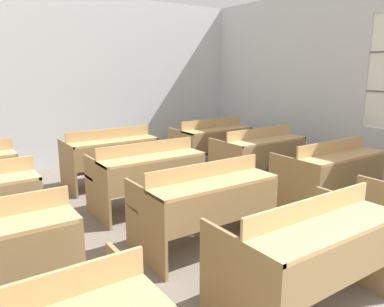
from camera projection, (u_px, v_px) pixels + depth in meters
The scene contains 10 objects.
wall_back at pixel (83, 82), 6.48m from camera, with size 6.15×0.06×2.90m.
wall_right_with_window at pixel (361, 85), 5.49m from camera, with size 0.06×6.64×2.90m.
bench_front_center at pixel (308, 249), 2.57m from camera, with size 1.24×0.74×0.84m.
bench_second_center at pixel (205, 201), 3.50m from camera, with size 1.24×0.74×0.84m.
bench_second_right at pixel (330, 171), 4.53m from camera, with size 1.24×0.74×0.84m.
bench_third_center at pixel (147, 173), 4.45m from camera, with size 1.24×0.74×0.84m.
bench_third_right at pixel (259, 153), 5.48m from camera, with size 1.24×0.74×0.84m.
bench_back_center at pixel (110, 154), 5.42m from camera, with size 1.24×0.74×0.84m.
bench_back_right at pixel (212, 141), 6.42m from camera, with size 1.24×0.74×0.84m.
wastepaper_bin at pixel (232, 143), 7.56m from camera, with size 0.29×0.29×0.39m.
Camera 1 is at (-2.16, 0.16, 1.68)m, focal length 35.00 mm.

